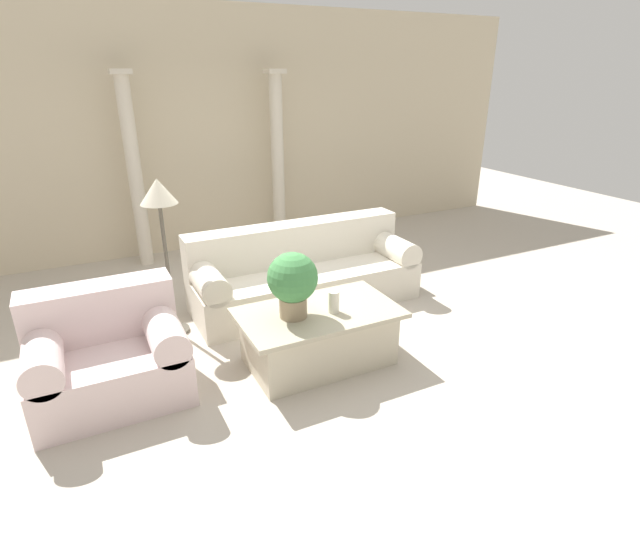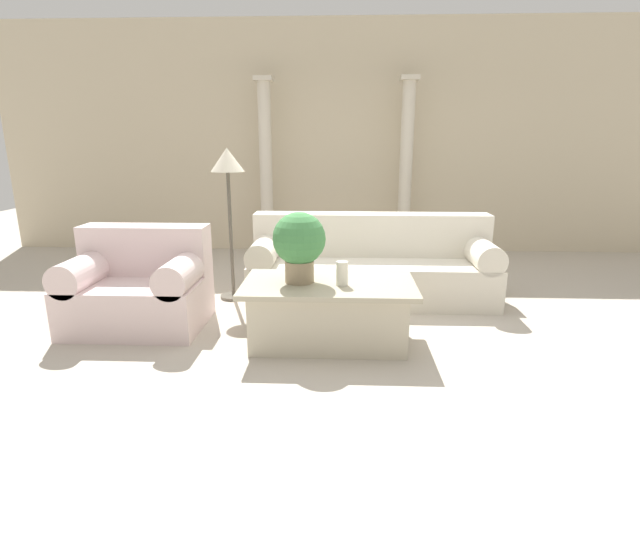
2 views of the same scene
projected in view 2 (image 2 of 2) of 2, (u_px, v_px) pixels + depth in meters
ground_plane at (345, 321)px, 4.54m from camera, size 16.00×16.00×0.00m
wall_back at (346, 140)px, 7.11m from camera, size 10.00×0.06×3.20m
sofa_long at (371, 266)px, 5.11m from camera, size 2.44×0.85×0.85m
loveseat at (140, 285)px, 4.37m from camera, size 1.13×0.85×0.85m
coffee_table at (329, 311)px, 4.01m from camera, size 1.37×0.80×0.50m
potted_plant at (299, 242)px, 3.87m from camera, size 0.41×0.41×0.56m
pillar_candle at (342, 273)px, 3.85m from camera, size 0.09×0.09×0.19m
floor_lamp at (228, 176)px, 4.87m from camera, size 0.33×0.33×1.52m
column_left at (266, 167)px, 6.88m from camera, size 0.24×0.24×2.40m
column_right at (406, 168)px, 6.80m from camera, size 0.24×0.24×2.40m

